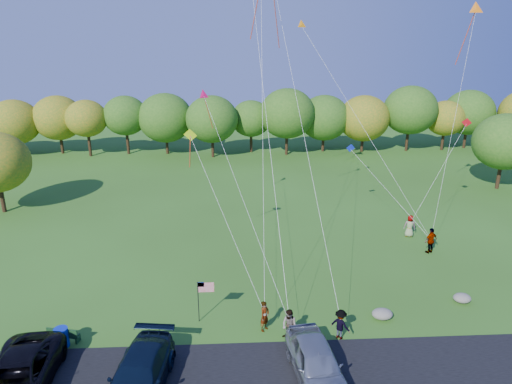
% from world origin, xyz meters
% --- Properties ---
extents(ground, '(140.00, 140.00, 0.00)m').
position_xyz_m(ground, '(0.00, 0.00, 0.00)').
color(ground, '#2D5518').
rests_on(ground, ground).
extents(treeline, '(76.12, 27.60, 7.93)m').
position_xyz_m(treeline, '(-0.51, 35.83, 4.57)').
color(treeline, '#392714').
rests_on(treeline, ground).
extents(minivan_dark, '(2.93, 5.84, 1.59)m').
position_xyz_m(minivan_dark, '(-11.35, -3.87, 0.85)').
color(minivan_dark, black).
rests_on(minivan_dark, asphalt_lane).
extents(minivan_navy, '(2.84, 5.65, 1.57)m').
position_xyz_m(minivan_navy, '(-6.32, -4.03, 0.85)').
color(minivan_navy, black).
rests_on(minivan_navy, asphalt_lane).
extents(minivan_silver, '(2.53, 5.09, 1.67)m').
position_xyz_m(minivan_silver, '(1.24, -3.65, 0.89)').
color(minivan_silver, '#989BA1').
rests_on(minivan_silver, asphalt_lane).
extents(flyer_a, '(0.69, 0.71, 1.64)m').
position_xyz_m(flyer_a, '(-0.75, 0.08, 0.82)').
color(flyer_a, '#4C4C59').
rests_on(flyer_a, ground).
extents(flyer_b, '(1.02, 1.02, 1.67)m').
position_xyz_m(flyer_b, '(0.41, -0.80, 0.84)').
color(flyer_b, '#4C4C59').
rests_on(flyer_b, ground).
extents(flyer_c, '(1.16, 1.12, 1.59)m').
position_xyz_m(flyer_c, '(2.95, -0.80, 0.80)').
color(flyer_c, '#4C4C59').
rests_on(flyer_c, ground).
extents(flyer_d, '(1.18, 0.87, 1.86)m').
position_xyz_m(flyer_d, '(11.38, 8.33, 0.93)').
color(flyer_d, '#4C4C59').
rests_on(flyer_d, ground).
extents(flyer_e, '(0.94, 0.75, 1.69)m').
position_xyz_m(flyer_e, '(10.96, 11.13, 0.85)').
color(flyer_e, '#4C4C59').
rests_on(flyer_e, ground).
extents(park_bench, '(1.58, 0.57, 0.88)m').
position_xyz_m(park_bench, '(-10.69, -0.50, 0.47)').
color(park_bench, '#153A1A').
rests_on(park_bench, ground).
extents(trash_barrel, '(0.66, 0.66, 0.99)m').
position_xyz_m(trash_barrel, '(-10.67, -0.70, 0.49)').
color(trash_barrel, '#0B23A7').
rests_on(trash_barrel, ground).
extents(flag_assembly, '(0.87, 0.56, 2.35)m').
position_xyz_m(flag_assembly, '(-3.91, 1.02, 1.75)').
color(flag_assembly, black).
rests_on(flag_assembly, ground).
extents(boulder_near, '(1.11, 0.87, 0.56)m').
position_xyz_m(boulder_near, '(5.60, 0.74, 0.28)').
color(boulder_near, gray).
rests_on(boulder_near, ground).
extents(boulder_far, '(1.00, 0.83, 0.52)m').
position_xyz_m(boulder_far, '(10.63, 2.08, 0.26)').
color(boulder_far, gray).
rests_on(boulder_far, ground).
extents(kites_aloft, '(20.64, 8.19, 16.54)m').
position_xyz_m(kites_aloft, '(2.36, 12.96, 16.45)').
color(kites_aloft, '#C71648').
rests_on(kites_aloft, ground).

